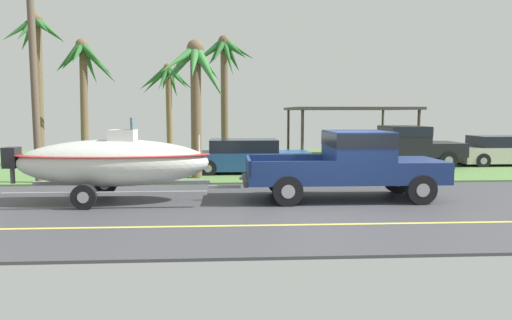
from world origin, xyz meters
TOP-DOWN VIEW (x-y plane):
  - ground at (0.00, 8.38)m, footprint 36.00×22.00m
  - pickup_truck_towing at (0.87, 1.14)m, footprint 5.70×2.05m
  - boat_on_trailer at (-5.89, 1.14)m, footprint 6.39×2.24m
  - parked_pickup_background at (5.00, 8.37)m, footprint 5.98×2.14m
  - parked_sedan_near at (-1.96, 6.66)m, footprint 4.77×1.83m
  - parked_sedan_far at (9.90, 8.66)m, footprint 4.59×1.87m
  - carport_awning at (3.53, 12.46)m, footprint 6.10×5.68m
  - palm_tree_near_left at (-11.49, 10.42)m, footprint 2.77×2.91m
  - palm_tree_near_right at (-2.93, 10.01)m, footprint 3.24×3.46m
  - palm_tree_mid at (-9.01, 9.10)m, footprint 2.93×2.78m
  - palm_tree_far_left at (-3.90, 5.39)m, footprint 2.52×2.99m
  - palm_tree_far_right at (-6.02, 13.96)m, footprint 3.38×3.22m
  - utility_pole at (-9.25, 4.46)m, footprint 0.24×1.80m

SIDE VIEW (x-z plane):
  - ground at x=0.00m, z-range -0.07..0.04m
  - parked_sedan_far at x=9.90m, z-range -0.02..1.36m
  - parked_sedan_near at x=-1.96m, z-range -0.02..1.36m
  - parked_pickup_background at x=5.00m, z-range 0.11..1.95m
  - pickup_truck_towing at x=0.87m, z-range 0.10..2.03m
  - boat_on_trailer at x=-5.89m, z-range -0.07..2.24m
  - carport_awning at x=3.53m, z-range 1.23..3.93m
  - palm_tree_far_left at x=-3.90m, z-range 1.23..6.29m
  - utility_pole at x=-9.25m, z-range 0.15..7.50m
  - palm_tree_far_right at x=-6.02m, z-range 1.39..6.49m
  - palm_tree_mid at x=-9.01m, z-range 1.51..7.14m
  - palm_tree_near_right at x=-2.93m, z-range 1.68..7.66m
  - palm_tree_near_left at x=-11.49m, z-range 1.69..8.67m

